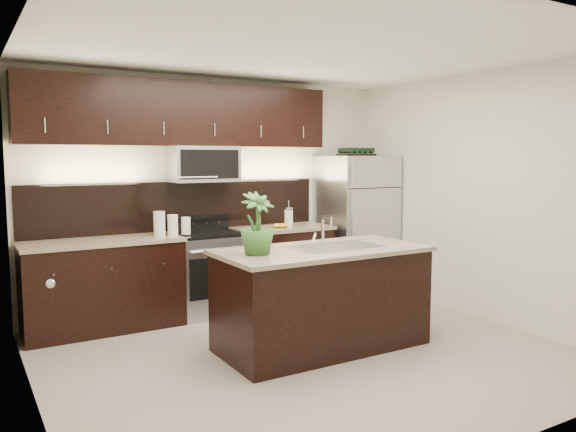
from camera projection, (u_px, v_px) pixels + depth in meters
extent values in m
plane|color=gray|center=(307.00, 354.00, 5.10)|extent=(4.50, 4.50, 0.00)
cube|color=beige|center=(217.00, 193.00, 6.67)|extent=(4.50, 0.02, 2.70)
cube|color=beige|center=(495.00, 231.00, 3.25)|extent=(4.50, 0.02, 2.70)
cube|color=beige|center=(30.00, 220.00, 3.81)|extent=(0.02, 4.00, 2.70)
cube|color=beige|center=(482.00, 197.00, 6.10)|extent=(0.02, 4.00, 2.70)
cube|color=white|center=(309.00, 49.00, 4.82)|extent=(4.50, 4.00, 0.02)
cube|color=silver|center=(53.00, 293.00, 3.18)|extent=(0.04, 0.80, 2.02)
sphere|color=silver|center=(51.00, 284.00, 3.46)|extent=(0.06, 0.06, 0.06)
cube|color=black|center=(19.00, 173.00, 4.43)|extent=(0.01, 0.32, 0.46)
cube|color=white|center=(19.00, 173.00, 4.43)|extent=(0.00, 0.24, 0.36)
cube|color=black|center=(103.00, 287.00, 5.78)|extent=(1.57, 0.62, 0.90)
cube|color=black|center=(282.00, 266.00, 6.86)|extent=(1.16, 0.62, 0.90)
cube|color=#B2B2B7|center=(209.00, 275.00, 6.37)|extent=(0.76, 0.62, 0.90)
cube|color=black|center=(208.00, 234.00, 6.32)|extent=(0.76, 0.60, 0.03)
cube|color=beige|center=(102.00, 242.00, 5.73)|extent=(1.59, 0.65, 0.04)
cube|color=beige|center=(282.00, 228.00, 6.81)|extent=(1.18, 0.65, 0.04)
cube|color=black|center=(181.00, 206.00, 6.44)|extent=(3.49, 0.02, 0.56)
cube|color=#B2B2B7|center=(203.00, 164.00, 6.33)|extent=(0.76, 0.40, 0.40)
cube|color=black|center=(184.00, 114.00, 6.20)|extent=(3.49, 0.33, 0.70)
cube|color=black|center=(322.00, 300.00, 5.24)|extent=(1.90, 0.90, 0.90)
cube|color=beige|center=(322.00, 250.00, 5.19)|extent=(1.96, 0.96, 0.04)
cube|color=silver|center=(335.00, 246.00, 5.26)|extent=(0.84, 0.50, 0.01)
cylinder|color=silver|center=(323.00, 232.00, 5.43)|extent=(0.03, 0.03, 0.24)
cylinder|color=silver|center=(327.00, 217.00, 5.35)|extent=(0.02, 0.14, 0.02)
cylinder|color=silver|center=(331.00, 223.00, 5.30)|extent=(0.02, 0.02, 0.10)
cube|color=#B2B2B7|center=(355.00, 225.00, 7.31)|extent=(0.86, 0.78, 1.79)
cube|color=black|center=(356.00, 155.00, 7.21)|extent=(0.44, 0.27, 0.03)
cylinder|color=black|center=(346.00, 151.00, 7.12)|extent=(0.07, 0.25, 0.07)
cylinder|color=black|center=(351.00, 151.00, 7.16)|extent=(0.07, 0.25, 0.07)
cylinder|color=black|center=(356.00, 151.00, 7.21)|extent=(0.07, 0.25, 0.07)
cylinder|color=black|center=(362.00, 151.00, 7.25)|extent=(0.07, 0.25, 0.07)
cylinder|color=black|center=(367.00, 151.00, 7.29)|extent=(0.07, 0.25, 0.07)
imported|color=#316227|center=(257.00, 223.00, 4.83)|extent=(0.35, 0.35, 0.54)
cylinder|color=silver|center=(159.00, 224.00, 5.97)|extent=(0.12, 0.12, 0.27)
cylinder|color=silver|center=(173.00, 225.00, 6.03)|extent=(0.11, 0.11, 0.22)
cylinder|color=silver|center=(186.00, 226.00, 6.10)|extent=(0.10, 0.10, 0.19)
cylinder|color=silver|center=(289.00, 218.00, 6.79)|extent=(0.10, 0.10, 0.21)
cylinder|color=silver|center=(289.00, 209.00, 6.78)|extent=(0.11, 0.11, 0.02)
cylinder|color=silver|center=(289.00, 205.00, 6.77)|extent=(0.01, 0.01, 0.08)
ellipsoid|color=gold|center=(276.00, 225.00, 6.67)|extent=(0.22, 0.20, 0.06)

